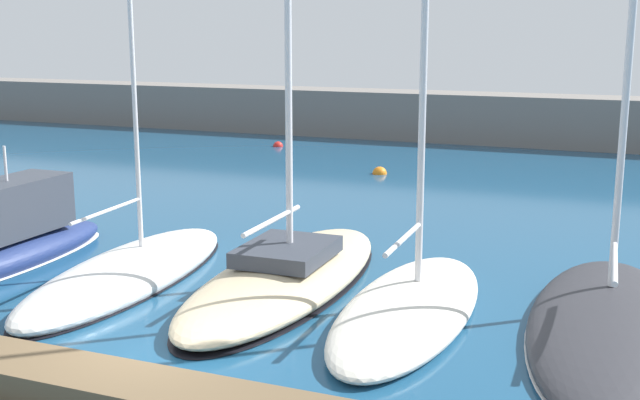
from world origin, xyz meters
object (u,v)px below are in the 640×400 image
mooring_buoy_orange (380,174)px  sailboat_white_second (129,272)px  sailboat_sand_third (286,271)px  motorboat_navy_nearest (6,241)px  sailboat_ivory_fourth (410,304)px  mooring_buoy_red (278,146)px  sailboat_charcoal_fifth (609,323)px

mooring_buoy_orange → sailboat_white_second: bearing=-93.8°
sailboat_sand_third → mooring_buoy_orange: size_ratio=30.34×
motorboat_navy_nearest → sailboat_ivory_fourth: bearing=-89.0°
sailboat_sand_third → sailboat_ivory_fourth: 3.62m
sailboat_ivory_fourth → mooring_buoy_red: (-14.19, 23.24, -0.28)m
sailboat_ivory_fourth → mooring_buoy_orange: sailboat_ivory_fourth is taller
sailboat_white_second → mooring_buoy_red: 24.36m
motorboat_navy_nearest → sailboat_charcoal_fifth: (15.73, 0.87, -0.45)m
motorboat_navy_nearest → sailboat_white_second: sailboat_white_second is taller
mooring_buoy_orange → sailboat_charcoal_fifth: bearing=-57.4°
sailboat_sand_third → mooring_buoy_red: (-10.70, 22.31, -0.40)m
sailboat_ivory_fourth → motorboat_navy_nearest: bearing=89.4°
sailboat_white_second → sailboat_ivory_fourth: (7.46, 0.17, 0.05)m
sailboat_white_second → sailboat_sand_third: (3.97, 1.11, 0.17)m
motorboat_navy_nearest → sailboat_ivory_fourth: sailboat_ivory_fourth is taller
sailboat_sand_third → sailboat_charcoal_fifth: 7.75m
motorboat_navy_nearest → sailboat_sand_third: sailboat_sand_third is taller
motorboat_navy_nearest → sailboat_white_second: 4.04m
sailboat_white_second → sailboat_sand_third: size_ratio=0.75×
sailboat_ivory_fourth → mooring_buoy_orange: bearing=18.7°
mooring_buoy_orange → sailboat_sand_third: bearing=-80.2°
motorboat_navy_nearest → sailboat_sand_third: (7.99, 1.12, -0.25)m
motorboat_navy_nearest → mooring_buoy_red: bearing=6.6°
mooring_buoy_red → mooring_buoy_orange: mooring_buoy_orange is taller
motorboat_navy_nearest → sailboat_white_second: bearing=-89.8°
mooring_buoy_red → mooring_buoy_orange: bearing=-37.6°
mooring_buoy_red → sailboat_charcoal_fifth: bearing=-50.7°
sailboat_ivory_fourth → mooring_buoy_orange: (-6.31, 17.17, -0.28)m
sailboat_white_second → mooring_buoy_red: sailboat_white_second is taller
motorboat_navy_nearest → sailboat_charcoal_fifth: bearing=-86.8°
sailboat_sand_third → sailboat_charcoal_fifth: bearing=-93.1°
sailboat_sand_third → mooring_buoy_orange: sailboat_sand_third is taller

